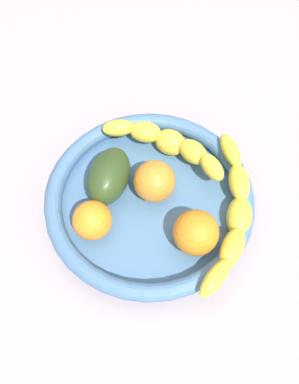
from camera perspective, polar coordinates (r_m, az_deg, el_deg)
The scene contains 8 objects.
kitchen_counter at distance 66.24cm, azimuth 0.00°, elevation -2.62°, with size 120.00×120.00×3.00cm, color #A39397.
fruit_bowl at distance 62.87cm, azimuth 0.00°, elevation -1.10°, with size 32.24×32.24×4.43cm.
banana_draped_left at distance 60.72cm, azimuth 11.79°, elevation -2.93°, with size 10.35×27.19×4.72cm.
banana_draped_right at distance 65.58cm, azimuth 2.64°, elevation 6.88°, with size 22.15×7.96×5.29cm.
orange_front at distance 59.21cm, azimuth -8.07°, elevation -3.98°, with size 5.87×5.87×5.87cm, color orange.
orange_mid_left at distance 61.34cm, azimuth 0.62°, elevation 1.56°, with size 6.49×6.49×6.49cm, color orange.
orange_mid_right at distance 57.81cm, azimuth 6.54°, elevation -5.72°, with size 6.63×6.63×6.63cm, color orange.
avocado_dark at distance 62.03cm, azimuth -5.96°, elevation 1.86°, with size 9.89×6.21×6.52cm, color #2D411C.
Camera 1 is at (-11.61, 26.85, 60.93)cm, focal length 37.82 mm.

